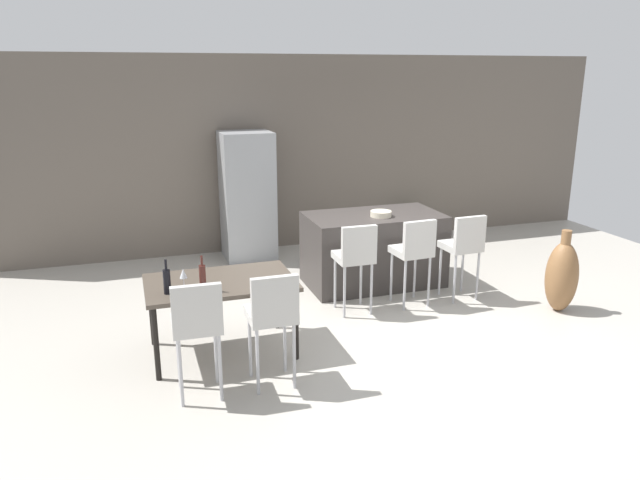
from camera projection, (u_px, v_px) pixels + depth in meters
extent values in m
plane|color=#ADA89E|center=(388.00, 313.00, 6.77)|extent=(10.00, 10.00, 0.00)
cube|color=#665B51|center=(309.00, 152.00, 9.15)|extent=(10.00, 0.12, 2.90)
cube|color=#383330|center=(373.00, 249.00, 7.60)|extent=(1.70, 0.93, 0.92)
cube|color=beige|center=(353.00, 257.00, 6.65)|extent=(0.40, 0.40, 0.08)
cube|color=beige|center=(359.00, 242.00, 6.44)|extent=(0.40, 0.06, 0.36)
cylinder|color=#B2B2B7|center=(335.00, 283.00, 6.85)|extent=(0.03, 0.03, 0.61)
cylinder|color=#B2B2B7|center=(361.00, 280.00, 6.94)|extent=(0.03, 0.03, 0.61)
cylinder|color=#B2B2B7|center=(344.00, 292.00, 6.56)|extent=(0.03, 0.03, 0.61)
cylinder|color=#B2B2B7|center=(371.00, 289.00, 6.65)|extent=(0.03, 0.03, 0.61)
cube|color=beige|center=(411.00, 251.00, 6.87)|extent=(0.42, 0.42, 0.08)
cube|color=beige|center=(420.00, 237.00, 6.66)|extent=(0.40, 0.08, 0.36)
cylinder|color=#B2B2B7|center=(391.00, 277.00, 7.05)|extent=(0.03, 0.03, 0.61)
cylinder|color=#B2B2B7|center=(415.00, 273.00, 7.16)|extent=(0.03, 0.03, 0.61)
cylinder|color=#B2B2B7|center=(405.00, 285.00, 6.76)|extent=(0.03, 0.03, 0.61)
cylinder|color=#B2B2B7|center=(429.00, 282.00, 6.88)|extent=(0.03, 0.03, 0.61)
cube|color=beige|center=(460.00, 246.00, 7.07)|extent=(0.42, 0.42, 0.08)
cube|color=beige|center=(470.00, 232.00, 6.85)|extent=(0.40, 0.08, 0.36)
cylinder|color=#B2B2B7|center=(440.00, 271.00, 7.25)|extent=(0.03, 0.03, 0.61)
cylinder|color=#B2B2B7|center=(462.00, 268.00, 7.36)|extent=(0.03, 0.03, 0.61)
cylinder|color=#B2B2B7|center=(455.00, 279.00, 6.96)|extent=(0.03, 0.03, 0.61)
cylinder|color=#B2B2B7|center=(478.00, 276.00, 7.07)|extent=(0.03, 0.03, 0.61)
cube|color=#4C4238|center=(220.00, 283.00, 5.65)|extent=(1.40, 0.87, 0.04)
cylinder|color=black|center=(152.00, 312.00, 5.90)|extent=(0.05, 0.05, 0.70)
cylinder|color=black|center=(276.00, 297.00, 6.29)|extent=(0.05, 0.05, 0.70)
cylinder|color=black|center=(156.00, 344.00, 5.21)|extent=(0.05, 0.05, 0.70)
cylinder|color=black|center=(296.00, 325.00, 5.60)|extent=(0.05, 0.05, 0.70)
cube|color=beige|center=(197.00, 324.00, 4.90)|extent=(0.41, 0.41, 0.08)
cube|color=beige|center=(197.00, 307.00, 4.68)|extent=(0.40, 0.07, 0.36)
cylinder|color=#B2B2B7|center=(178.00, 355.00, 5.10)|extent=(0.03, 0.03, 0.61)
cylinder|color=#B2B2B7|center=(216.00, 351.00, 5.19)|extent=(0.03, 0.03, 0.61)
cylinder|color=#B2B2B7|center=(181.00, 373.00, 4.80)|extent=(0.03, 0.03, 0.61)
cylinder|color=#B2B2B7|center=(220.00, 368.00, 4.89)|extent=(0.03, 0.03, 0.61)
cube|color=beige|center=(271.00, 314.00, 5.09)|extent=(0.40, 0.40, 0.08)
cube|color=beige|center=(275.00, 297.00, 4.87)|extent=(0.40, 0.06, 0.36)
cylinder|color=#B2B2B7|center=(250.00, 346.00, 5.28)|extent=(0.03, 0.03, 0.61)
cylinder|color=#B2B2B7|center=(285.00, 341.00, 5.38)|extent=(0.03, 0.03, 0.61)
cylinder|color=#B2B2B7|center=(258.00, 362.00, 4.99)|extent=(0.03, 0.03, 0.61)
cylinder|color=#B2B2B7|center=(294.00, 356.00, 5.09)|extent=(0.03, 0.03, 0.61)
cylinder|color=black|center=(167.00, 282.00, 5.28)|extent=(0.07, 0.07, 0.22)
cylinder|color=black|center=(166.00, 265.00, 5.24)|extent=(0.02, 0.02, 0.10)
cylinder|color=#471E19|center=(203.00, 278.00, 5.34)|extent=(0.06, 0.06, 0.25)
cylinder|color=#471E19|center=(202.00, 261.00, 5.29)|extent=(0.02, 0.02, 0.09)
cylinder|color=silver|center=(184.00, 286.00, 5.49)|extent=(0.06, 0.06, 0.00)
cylinder|color=silver|center=(184.00, 282.00, 5.48)|extent=(0.01, 0.01, 0.08)
cone|color=silver|center=(183.00, 273.00, 5.45)|extent=(0.07, 0.07, 0.09)
cube|color=#939699|center=(247.00, 196.00, 8.57)|extent=(0.72, 0.68, 1.84)
cylinder|color=beige|center=(381.00, 214.00, 7.35)|extent=(0.26, 0.26, 0.07)
ellipsoid|color=brown|center=(562.00, 277.00, 6.74)|extent=(0.36, 0.36, 0.82)
cylinder|color=brown|center=(566.00, 237.00, 6.61)|extent=(0.11, 0.11, 0.16)
cylinder|color=#996B4C|center=(415.00, 234.00, 9.60)|extent=(0.24, 0.24, 0.22)
sphere|color=#2D6B33|center=(416.00, 218.00, 9.53)|extent=(0.35, 0.35, 0.35)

